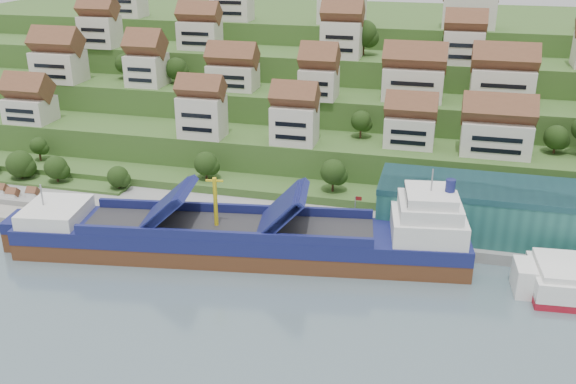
# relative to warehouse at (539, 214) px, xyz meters

# --- Properties ---
(ground) EXTENTS (300.00, 300.00, 0.00)m
(ground) POSITION_rel_warehouse_xyz_m (-52.00, -17.00, -7.20)
(ground) COLOR slate
(ground) RESTS_ON ground
(quay) EXTENTS (180.00, 14.00, 2.20)m
(quay) POSITION_rel_warehouse_xyz_m (-32.00, -2.00, -6.10)
(quay) COLOR gray
(quay) RESTS_ON ground
(pebble_beach) EXTENTS (45.00, 20.00, 1.00)m
(pebble_beach) POSITION_rel_warehouse_xyz_m (-110.00, -5.00, -6.70)
(pebble_beach) COLOR gray
(pebble_beach) RESTS_ON ground
(hillside) EXTENTS (260.00, 128.00, 31.00)m
(hillside) POSITION_rel_warehouse_xyz_m (-52.00, 86.55, 3.46)
(hillside) COLOR #2D4C1E
(hillside) RESTS_ON ground
(hillside_village) EXTENTS (153.75, 62.83, 29.25)m
(hillside_village) POSITION_rel_warehouse_xyz_m (-48.29, 44.33, 17.60)
(hillside_village) COLOR beige
(hillside_village) RESTS_ON ground
(hillside_trees) EXTENTS (139.06, 62.50, 31.24)m
(hillside_trees) POSITION_rel_warehouse_xyz_m (-61.90, 26.94, 9.31)
(hillside_trees) COLOR #213C14
(hillside_trees) RESTS_ON ground
(warehouse) EXTENTS (60.00, 15.00, 10.00)m
(warehouse) POSITION_rel_warehouse_xyz_m (0.00, 0.00, 0.00)
(warehouse) COLOR #215B54
(warehouse) RESTS_ON quay
(flagpole) EXTENTS (1.28, 0.16, 8.00)m
(flagpole) POSITION_rel_warehouse_xyz_m (-33.89, -7.00, -0.32)
(flagpole) COLOR gray
(flagpole) RESTS_ON quay
(beach_huts) EXTENTS (14.40, 3.70, 2.20)m
(beach_huts) POSITION_rel_warehouse_xyz_m (-112.00, -6.25, -5.10)
(beach_huts) COLOR white
(beach_huts) RESTS_ON pebble_beach
(cargo_ship) EXTENTS (84.79, 24.89, 18.66)m
(cargo_ship) POSITION_rel_warehouse_xyz_m (-51.77, -16.47, -3.70)
(cargo_ship) COLOR #552F1A
(cargo_ship) RESTS_ON ground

